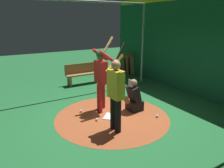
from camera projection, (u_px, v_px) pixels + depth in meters
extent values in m
plane|color=#216633|center=(112.00, 117.00, 5.87)|extent=(25.88, 25.88, 0.00)
cylinder|color=#9E4C28|center=(112.00, 117.00, 5.87)|extent=(3.12, 3.12, 0.01)
cube|color=white|center=(112.00, 116.00, 5.87)|extent=(0.59, 0.59, 0.01)
cylinder|color=maroon|center=(100.00, 99.00, 6.03)|extent=(0.15, 0.15, 0.84)
cylinder|color=maroon|center=(103.00, 95.00, 6.37)|extent=(0.15, 0.15, 0.84)
cube|color=#B21E1E|center=(101.00, 72.00, 5.99)|extent=(0.22, 0.44, 0.63)
cylinder|color=#B21E1E|center=(107.00, 57.00, 5.74)|extent=(0.51, 0.09, 0.40)
cylinder|color=#B21E1E|center=(100.00, 55.00, 6.07)|extent=(0.51, 0.09, 0.40)
sphere|color=brown|center=(101.00, 57.00, 5.86)|extent=(0.22, 0.22, 0.22)
sphere|color=#0F4C23|center=(101.00, 54.00, 5.84)|extent=(0.24, 0.24, 0.24)
cylinder|color=tan|center=(105.00, 50.00, 6.03)|extent=(0.54, 0.06, 0.73)
cube|color=black|center=(134.00, 105.00, 6.29)|extent=(0.40, 0.40, 0.29)
cube|color=black|center=(134.00, 94.00, 6.17)|extent=(0.31, 0.40, 0.48)
sphere|color=#9E704C|center=(133.00, 83.00, 6.06)|extent=(0.22, 0.22, 0.22)
cube|color=gray|center=(131.00, 83.00, 6.01)|extent=(0.03, 0.20, 0.20)
ellipsoid|color=brown|center=(127.00, 100.00, 6.02)|extent=(0.12, 0.28, 0.22)
cylinder|color=black|center=(118.00, 116.00, 4.98)|extent=(0.15, 0.15, 0.83)
cylinder|color=black|center=(113.00, 113.00, 5.14)|extent=(0.15, 0.15, 0.83)
cube|color=gold|center=(116.00, 84.00, 4.84)|extent=(0.24, 0.43, 0.66)
cylinder|color=gold|center=(121.00, 84.00, 4.66)|extent=(0.09, 0.09, 0.56)
cylinder|color=gold|center=(115.00, 63.00, 4.92)|extent=(0.49, 0.11, 0.43)
sphere|color=#9E704C|center=(116.00, 65.00, 4.71)|extent=(0.22, 0.22, 0.22)
cylinder|color=black|center=(118.00, 58.00, 4.93)|extent=(0.46, 0.08, 0.74)
cube|color=#145133|center=(203.00, 46.00, 7.07)|extent=(0.20, 9.88, 3.50)
cylinder|color=gray|center=(143.00, 44.00, 8.81)|extent=(0.08, 0.08, 3.17)
cylinder|color=gray|center=(75.00, 0.00, 6.94)|extent=(5.79, 0.07, 0.07)
cube|color=olive|center=(130.00, 63.00, 10.40)|extent=(0.94, 0.04, 1.05)
cylinder|color=olive|center=(137.00, 65.00, 10.56)|extent=(0.06, 0.12, 0.84)
cylinder|color=tan|center=(135.00, 65.00, 10.50)|extent=(0.06, 0.13, 0.84)
cylinder|color=tan|center=(133.00, 65.00, 10.44)|extent=(0.06, 0.21, 0.85)
cylinder|color=tan|center=(131.00, 65.00, 10.38)|extent=(0.06, 0.20, 0.86)
cylinder|color=black|center=(129.00, 66.00, 10.33)|extent=(0.06, 0.14, 0.82)
cylinder|color=tan|center=(127.00, 65.00, 10.25)|extent=(0.06, 0.15, 0.92)
cylinder|color=black|center=(125.00, 67.00, 10.21)|extent=(0.06, 0.16, 0.82)
cube|color=olive|center=(85.00, 74.00, 8.80)|extent=(1.63, 0.36, 0.05)
cube|color=olive|center=(84.00, 68.00, 8.87)|extent=(1.63, 0.04, 0.40)
cube|color=olive|center=(100.00, 77.00, 9.20)|extent=(0.08, 0.32, 0.40)
cube|color=olive|center=(70.00, 81.00, 8.53)|extent=(0.08, 0.32, 0.40)
sphere|color=white|center=(81.00, 111.00, 6.16)|extent=(0.07, 0.07, 0.07)
sphere|color=white|center=(157.00, 116.00, 5.84)|extent=(0.07, 0.07, 0.07)
sphere|color=white|center=(97.00, 119.00, 5.64)|extent=(0.07, 0.07, 0.07)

